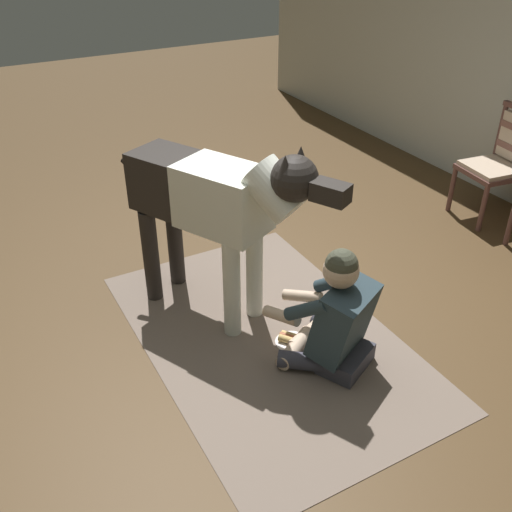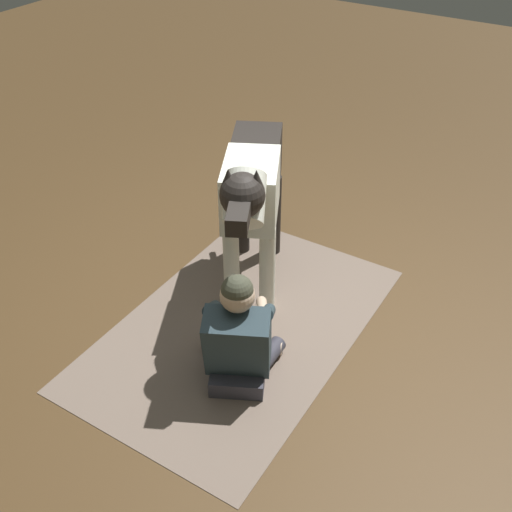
# 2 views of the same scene
# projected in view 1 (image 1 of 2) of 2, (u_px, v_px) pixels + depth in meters

# --- Properties ---
(ground_plane) EXTENTS (16.13, 16.13, 0.00)m
(ground_plane) POSITION_uv_depth(u_px,v_px,m) (262.00, 308.00, 4.12)
(ground_plane) COLOR #4E371E
(area_rug) EXTENTS (2.38, 1.51, 0.01)m
(area_rug) POSITION_uv_depth(u_px,v_px,m) (268.00, 337.00, 3.84)
(area_rug) COLOR #766558
(area_rug) RESTS_ON ground
(dining_chair_left_of_pair) EXTENTS (0.51, 0.52, 0.98)m
(dining_chair_left_of_pair) POSITION_uv_depth(u_px,v_px,m) (502.00, 159.00, 5.04)
(dining_chair_left_of_pair) COLOR brown
(dining_chair_left_of_pair) RESTS_ON ground
(person_sitting_on_floor) EXTENTS (0.73, 0.63, 0.81)m
(person_sitting_on_floor) POSITION_uv_depth(u_px,v_px,m) (335.00, 319.00, 3.48)
(person_sitting_on_floor) COLOR #3B3B47
(person_sitting_on_floor) RESTS_ON ground
(large_dog) EXTENTS (1.56, 0.88, 1.32)m
(large_dog) POSITION_uv_depth(u_px,v_px,m) (215.00, 202.00, 3.63)
(large_dog) COLOR silver
(large_dog) RESTS_ON ground
(hot_dog_on_plate) EXTENTS (0.22, 0.22, 0.06)m
(hot_dog_on_plate) POSITION_uv_depth(u_px,v_px,m) (292.00, 340.00, 3.79)
(hot_dog_on_plate) COLOR white
(hot_dog_on_plate) RESTS_ON ground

